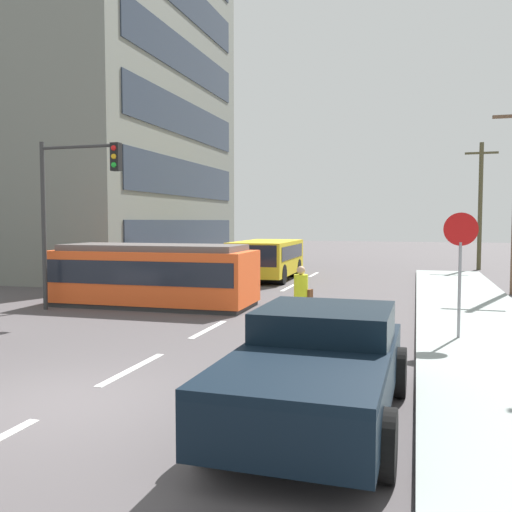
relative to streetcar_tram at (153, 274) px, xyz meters
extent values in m
plane|color=#504B4D|center=(3.24, 0.72, -1.06)|extent=(120.00, 120.00, 0.00)
cube|color=#939D9A|center=(10.04, -3.28, -0.99)|extent=(3.20, 36.00, 0.14)
cube|color=silver|center=(3.24, -7.28, -1.06)|extent=(0.16, 2.40, 0.01)
cube|color=silver|center=(3.24, -3.28, -1.06)|extent=(0.16, 2.40, 0.01)
cube|color=silver|center=(3.24, 6.00, -1.06)|extent=(0.16, 2.40, 0.01)
cube|color=silver|center=(3.24, 12.00, -1.06)|extent=(0.16, 2.40, 0.01)
cube|color=slate|center=(-10.82, 11.27, 8.54)|extent=(14.34, 16.10, 19.20)
cube|color=#2D3847|center=(-3.61, 11.27, 0.86)|extent=(0.06, 13.68, 1.92)
cube|color=#2D3847|center=(-3.61, 11.27, 4.06)|extent=(0.06, 13.68, 1.92)
cube|color=#2D3847|center=(-3.61, 11.27, 7.26)|extent=(0.06, 13.68, 1.92)
cube|color=#2D3847|center=(-3.61, 11.27, 10.46)|extent=(0.06, 13.68, 1.92)
cube|color=#F15622|center=(0.00, 0.00, -0.06)|extent=(6.75, 2.58, 1.70)
cube|color=#2D2D2D|center=(0.00, 0.00, -0.99)|extent=(6.61, 2.46, 0.15)
cube|color=#5B5553|center=(0.00, 0.00, 0.89)|extent=(6.07, 2.20, 0.20)
cube|color=#1E232D|center=(0.00, 0.00, 0.14)|extent=(6.48, 2.62, 0.75)
cube|color=gold|center=(1.53, 8.85, 0.02)|extent=(2.60, 5.58, 1.57)
cube|color=black|center=(1.58, 6.14, 0.26)|extent=(2.25, 0.16, 0.94)
cube|color=black|center=(1.53, 8.85, 0.31)|extent=(2.63, 4.75, 0.63)
cylinder|color=black|center=(1.56, 7.08, -0.61)|extent=(2.57, 0.95, 0.90)
cylinder|color=black|center=(1.49, 10.62, -0.61)|extent=(2.57, 0.95, 0.90)
cylinder|color=navy|center=(5.47, -2.72, -0.64)|extent=(0.16, 0.16, 0.85)
cylinder|color=navy|center=(5.67, -2.72, -0.64)|extent=(0.16, 0.16, 0.85)
cylinder|color=yellow|center=(5.57, -2.72, 0.09)|extent=(0.36, 0.36, 0.60)
sphere|color=tan|center=(5.57, -2.72, 0.50)|extent=(0.22, 0.22, 0.22)
cube|color=brown|center=(5.79, -2.67, -0.11)|extent=(0.15, 0.22, 0.24)
cube|color=black|center=(7.12, -9.02, -0.39)|extent=(2.08, 5.03, 0.65)
cube|color=black|center=(7.13, -8.47, 0.21)|extent=(1.93, 1.93, 0.55)
cube|color=black|center=(7.10, -10.40, 0.00)|extent=(2.04, 2.28, 0.12)
cylinder|color=black|center=(6.14, -7.51, -0.66)|extent=(0.29, 0.80, 0.80)
cylinder|color=black|center=(8.14, -7.54, -0.66)|extent=(0.29, 0.80, 0.80)
cylinder|color=black|center=(6.09, -10.51, -0.66)|extent=(0.29, 0.80, 0.80)
cylinder|color=black|center=(8.09, -10.54, -0.66)|extent=(0.29, 0.80, 0.80)
cylinder|color=gray|center=(9.37, -3.18, 0.18)|extent=(0.07, 0.07, 2.20)
cylinder|color=red|center=(9.37, -3.18, 1.58)|extent=(0.76, 0.04, 0.76)
cylinder|color=#333333|center=(-2.95, -1.70, 1.59)|extent=(0.14, 0.14, 5.30)
cylinder|color=#333333|center=(-1.64, -1.70, 4.04)|extent=(2.62, 0.10, 0.10)
cube|color=black|center=(-0.33, -1.70, 3.69)|extent=(0.28, 0.24, 0.84)
sphere|color=red|center=(-0.33, -1.83, 3.94)|extent=(0.16, 0.16, 0.16)
sphere|color=gold|center=(-0.33, -1.83, 3.69)|extent=(0.16, 0.16, 0.16)
sphere|color=green|center=(-0.33, -1.83, 3.44)|extent=(0.16, 0.16, 0.16)
cylinder|color=brown|center=(11.90, 17.54, 2.60)|extent=(0.24, 0.24, 7.31)
cube|color=brown|center=(11.90, 17.54, 5.65)|extent=(1.80, 0.12, 0.12)
camera|label=1|loc=(8.40, -16.52, 1.77)|focal=38.54mm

